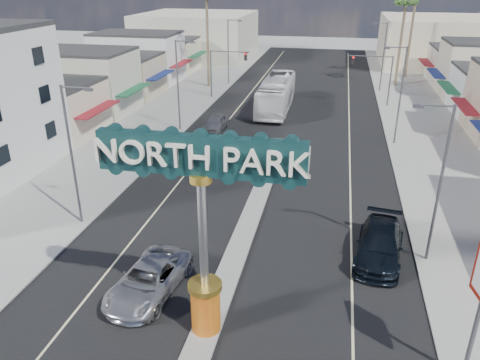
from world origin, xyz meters
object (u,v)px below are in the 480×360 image
at_px(streetlight_r_far, 383,54).
at_px(car_parked_left, 216,123).
at_px(gateway_sign, 202,216).
at_px(streetlight_l_far, 229,49).
at_px(streetlight_l_near, 73,150).
at_px(suv_right, 380,244).
at_px(traffic_signal_left, 225,65).
at_px(streetlight_r_mid, 399,91).
at_px(palm_left_far, 207,0).
at_px(palm_right_mid, 405,7).
at_px(traffic_signal_right, 375,70).
at_px(streetlight_l_mid, 179,81).
at_px(suv_left, 149,280).
at_px(streetlight_r_near, 438,178).
at_px(city_bus, 276,94).

height_order(streetlight_r_far, car_parked_left, streetlight_r_far).
xyz_separation_m(gateway_sign, streetlight_l_far, (-10.43, 50.02, -0.86)).
xyz_separation_m(streetlight_l_near, suv_right, (18.40, -0.27, -4.19)).
height_order(streetlight_l_near, suv_right, streetlight_l_near).
height_order(traffic_signal_left, streetlight_r_far, streetlight_r_far).
relative_size(streetlight_r_mid, palm_left_far, 0.69).
bearing_deg(car_parked_left, streetlight_r_mid, 0.91).
bearing_deg(streetlight_r_mid, palm_right_mid, 84.36).
bearing_deg(streetlight_l_near, traffic_signal_right, 60.01).
bearing_deg(streetlight_l_mid, suv_right, -47.77).
bearing_deg(streetlight_l_mid, streetlight_r_mid, 0.00).
relative_size(traffic_signal_left, suv_left, 1.04).
bearing_deg(suv_right, traffic_signal_left, 124.51).
distance_m(traffic_signal_left, streetlight_r_mid, 24.11).
distance_m(traffic_signal_left, streetlight_l_far, 8.14).
xyz_separation_m(streetlight_r_near, city_bus, (-12.43, 29.89, -3.19)).
relative_size(streetlight_l_near, car_parked_left, 1.91).
bearing_deg(streetlight_r_mid, streetlight_l_mid, 180.00).
bearing_deg(streetlight_l_far, car_parked_left, -80.77).
height_order(streetlight_r_near, city_bus, streetlight_r_near).
height_order(streetlight_r_far, suv_right, streetlight_r_far).
relative_size(streetlight_r_near, streetlight_r_mid, 1.00).
bearing_deg(streetlight_l_mid, city_bus, 49.54).
relative_size(traffic_signal_left, streetlight_l_far, 0.67).
relative_size(streetlight_l_mid, car_parked_left, 1.91).
height_order(streetlight_l_mid, suv_left, streetlight_l_mid).
distance_m(streetlight_l_far, palm_left_far, 7.21).
xyz_separation_m(traffic_signal_left, traffic_signal_right, (18.37, 0.00, 0.00)).
bearing_deg(car_parked_left, gateway_sign, -73.29).
bearing_deg(suv_left, city_bus, 94.08).
distance_m(traffic_signal_left, streetlight_r_near, 39.26).
bearing_deg(gateway_sign, suv_right, 44.22).
relative_size(suv_right, city_bus, 0.45).
bearing_deg(streetlight_r_mid, palm_left_far, 139.52).
distance_m(streetlight_l_far, car_parked_left, 22.04).
xyz_separation_m(palm_right_mid, suv_left, (-16.55, -51.95, -9.80)).
bearing_deg(palm_right_mid, suv_left, -107.67).
relative_size(streetlight_l_mid, streetlight_r_mid, 1.00).
bearing_deg(traffic_signal_left, palm_right_mid, 28.42).
relative_size(streetlight_l_mid, palm_left_far, 0.69).
bearing_deg(traffic_signal_right, traffic_signal_left, 180.00).
bearing_deg(streetlight_r_mid, suv_left, -118.32).
relative_size(traffic_signal_right, streetlight_r_far, 0.67).
height_order(streetlight_r_near, palm_left_far, palm_left_far).
distance_m(streetlight_r_near, car_parked_left, 27.34).
bearing_deg(suv_right, streetlight_l_far, 121.44).
xyz_separation_m(gateway_sign, suv_right, (7.97, 7.75, -5.05)).
height_order(palm_left_far, car_parked_left, palm_left_far).
bearing_deg(streetlight_r_far, suv_right, -93.34).
relative_size(streetlight_l_near, palm_right_mid, 0.74).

